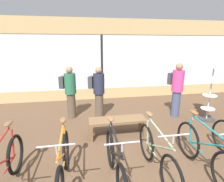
{
  "coord_description": "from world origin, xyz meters",
  "views": [
    {
      "loc": [
        -0.82,
        -2.87,
        2.23
      ],
      "look_at": [
        0.0,
        1.82,
        0.95
      ],
      "focal_mm": 28.0,
      "sensor_mm": 36.0,
      "label": 1
    }
  ],
  "objects_px": {
    "accessory_rack": "(209,98)",
    "bicycle_far_left": "(3,173)",
    "bicycle_center_left": "(115,163)",
    "customer_mid_floor": "(70,91)",
    "bicycle_left": "(63,166)",
    "display_bench": "(117,122)",
    "bicycle_right": "(205,153)",
    "customer_near_rack": "(177,88)",
    "bicycle_center_right": "(157,155)",
    "customer_by_window": "(98,91)"
  },
  "relations": [
    {
      "from": "accessory_rack",
      "to": "bicycle_far_left",
      "type": "bearing_deg",
      "value": -158.44
    },
    {
      "from": "bicycle_center_left",
      "to": "customer_mid_floor",
      "type": "xyz_separation_m",
      "value": [
        -0.84,
        2.92,
        0.47
      ]
    },
    {
      "from": "bicycle_left",
      "to": "display_bench",
      "type": "bearing_deg",
      "value": 50.96
    },
    {
      "from": "bicycle_center_left",
      "to": "accessory_rack",
      "type": "height_order",
      "value": "accessory_rack"
    },
    {
      "from": "customer_mid_floor",
      "to": "bicycle_center_left",
      "type": "bearing_deg",
      "value": -73.97
    },
    {
      "from": "bicycle_right",
      "to": "customer_near_rack",
      "type": "distance_m",
      "value": 2.66
    },
    {
      "from": "bicycle_right",
      "to": "bicycle_center_right",
      "type": "bearing_deg",
      "value": 173.35
    },
    {
      "from": "bicycle_right",
      "to": "customer_mid_floor",
      "type": "distance_m",
      "value": 3.84
    },
    {
      "from": "bicycle_far_left",
      "to": "bicycle_center_left",
      "type": "distance_m",
      "value": 1.68
    },
    {
      "from": "bicycle_center_left",
      "to": "bicycle_left",
      "type": "bearing_deg",
      "value": 173.83
    },
    {
      "from": "accessory_rack",
      "to": "bicycle_right",
      "type": "bearing_deg",
      "value": -129.06
    },
    {
      "from": "bicycle_right",
      "to": "display_bench",
      "type": "xyz_separation_m",
      "value": [
        -1.23,
        1.55,
        -0.03
      ]
    },
    {
      "from": "bicycle_left",
      "to": "customer_near_rack",
      "type": "relative_size",
      "value": 1.01
    },
    {
      "from": "bicycle_left",
      "to": "customer_mid_floor",
      "type": "bearing_deg",
      "value": 90.5
    },
    {
      "from": "customer_near_rack",
      "to": "customer_mid_floor",
      "type": "xyz_separation_m",
      "value": [
        -3.25,
        0.46,
        -0.05
      ]
    },
    {
      "from": "bicycle_right",
      "to": "display_bench",
      "type": "relative_size",
      "value": 1.26
    },
    {
      "from": "accessory_rack",
      "to": "customer_near_rack",
      "type": "distance_m",
      "value": 0.96
    },
    {
      "from": "bicycle_center_right",
      "to": "customer_near_rack",
      "type": "distance_m",
      "value": 2.96
    },
    {
      "from": "bicycle_far_left",
      "to": "display_bench",
      "type": "relative_size",
      "value": 1.26
    },
    {
      "from": "bicycle_center_right",
      "to": "display_bench",
      "type": "xyz_separation_m",
      "value": [
        -0.39,
        1.45,
        -0.02
      ]
    },
    {
      "from": "display_bench",
      "to": "customer_mid_floor",
      "type": "relative_size",
      "value": 0.88
    },
    {
      "from": "bicycle_center_left",
      "to": "bicycle_center_right",
      "type": "height_order",
      "value": "bicycle_center_right"
    },
    {
      "from": "customer_by_window",
      "to": "display_bench",
      "type": "bearing_deg",
      "value": -75.47
    },
    {
      "from": "bicycle_center_right",
      "to": "display_bench",
      "type": "bearing_deg",
      "value": 104.99
    },
    {
      "from": "customer_near_rack",
      "to": "customer_mid_floor",
      "type": "distance_m",
      "value": 3.29
    },
    {
      "from": "bicycle_far_left",
      "to": "customer_mid_floor",
      "type": "height_order",
      "value": "customer_mid_floor"
    },
    {
      "from": "bicycle_left",
      "to": "display_bench",
      "type": "relative_size",
      "value": 1.21
    },
    {
      "from": "display_bench",
      "to": "bicycle_left",
      "type": "bearing_deg",
      "value": -129.04
    },
    {
      "from": "bicycle_right",
      "to": "customer_mid_floor",
      "type": "bearing_deg",
      "value": 129.5
    },
    {
      "from": "bicycle_center_left",
      "to": "bicycle_center_right",
      "type": "relative_size",
      "value": 0.99
    },
    {
      "from": "bicycle_center_right",
      "to": "customer_by_window",
      "type": "height_order",
      "value": "customer_by_window"
    },
    {
      "from": "bicycle_center_right",
      "to": "customer_near_rack",
      "type": "bearing_deg",
      "value": 54.84
    },
    {
      "from": "accessory_rack",
      "to": "display_bench",
      "type": "bearing_deg",
      "value": -170.11
    },
    {
      "from": "bicycle_left",
      "to": "customer_near_rack",
      "type": "xyz_separation_m",
      "value": [
        3.23,
        2.37,
        0.52
      ]
    },
    {
      "from": "bicycle_center_right",
      "to": "customer_mid_floor",
      "type": "xyz_separation_m",
      "value": [
        -1.58,
        2.84,
        0.46
      ]
    },
    {
      "from": "display_bench",
      "to": "accessory_rack",
      "type": "bearing_deg",
      "value": 9.89
    },
    {
      "from": "bicycle_far_left",
      "to": "bicycle_left",
      "type": "height_order",
      "value": "bicycle_left"
    },
    {
      "from": "bicycle_left",
      "to": "customer_near_rack",
      "type": "height_order",
      "value": "customer_near_rack"
    },
    {
      "from": "bicycle_left",
      "to": "customer_by_window",
      "type": "height_order",
      "value": "customer_by_window"
    },
    {
      "from": "accessory_rack",
      "to": "customer_mid_floor",
      "type": "relative_size",
      "value": 1.06
    },
    {
      "from": "accessory_rack",
      "to": "customer_mid_floor",
      "type": "bearing_deg",
      "value": 167.76
    },
    {
      "from": "bicycle_left",
      "to": "customer_by_window",
      "type": "relative_size",
      "value": 1.07
    },
    {
      "from": "bicycle_center_left",
      "to": "customer_by_window",
      "type": "bearing_deg",
      "value": 89.65
    },
    {
      "from": "bicycle_right",
      "to": "display_bench",
      "type": "height_order",
      "value": "bicycle_right"
    },
    {
      "from": "bicycle_right",
      "to": "customer_by_window",
      "type": "relative_size",
      "value": 1.12
    },
    {
      "from": "bicycle_far_left",
      "to": "bicycle_center_left",
      "type": "bearing_deg",
      "value": -2.71
    },
    {
      "from": "bicycle_left",
      "to": "accessory_rack",
      "type": "distance_m",
      "value": 4.51
    },
    {
      "from": "bicycle_center_right",
      "to": "customer_mid_floor",
      "type": "bearing_deg",
      "value": 119.03
    },
    {
      "from": "bicycle_right",
      "to": "customer_near_rack",
      "type": "height_order",
      "value": "customer_near_rack"
    },
    {
      "from": "customer_by_window",
      "to": "customer_mid_floor",
      "type": "distance_m",
      "value": 0.86
    }
  ]
}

